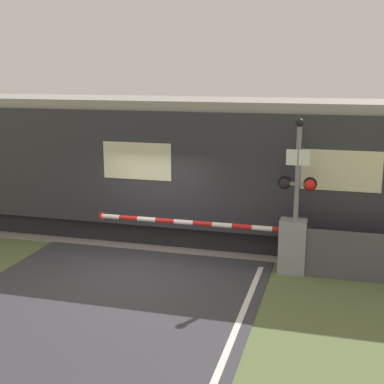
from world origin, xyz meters
TOP-DOWN VIEW (x-y plane):
  - ground_plane at (0.00, 0.00)m, footprint 80.00×80.00m
  - track_bed at (0.00, 3.01)m, footprint 36.00×3.20m
  - train at (-0.57, 3.01)m, footprint 17.93×2.79m
  - crossing_barrier at (3.06, 0.92)m, footprint 5.05×0.44m
  - signal_post at (3.44, 1.01)m, footprint 0.86×0.26m
  - roadside_fence at (5.15, 0.78)m, footprint 3.38×0.06m

SIDE VIEW (x-z plane):
  - ground_plane at x=0.00m, z-range 0.00..0.00m
  - track_bed at x=0.00m, z-range -0.04..0.09m
  - roadside_fence at x=5.15m, z-range 0.00..1.10m
  - crossing_barrier at x=3.06m, z-range 0.06..1.30m
  - train at x=-0.57m, z-range 0.05..3.81m
  - signal_post at x=3.44m, z-range 0.24..3.73m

